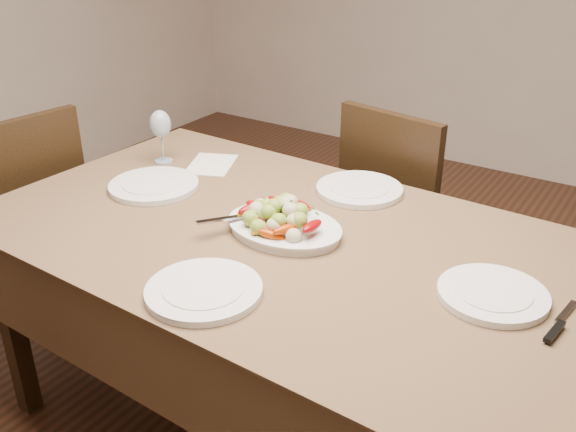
% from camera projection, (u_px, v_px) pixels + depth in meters
% --- Properties ---
extents(dining_table, '(1.88, 1.10, 0.76)m').
position_uv_depth(dining_table, '(288.00, 343.00, 1.99)').
color(dining_table, brown).
rests_on(dining_table, ground).
extents(chair_far, '(0.49, 0.49, 0.95)m').
position_uv_depth(chair_far, '(411.00, 218.00, 2.56)').
color(chair_far, black).
rests_on(chair_far, ground).
extents(chair_left, '(0.47, 0.47, 0.95)m').
position_uv_depth(chair_left, '(16.00, 227.00, 2.49)').
color(chair_left, black).
rests_on(chair_left, ground).
extents(serving_platter, '(0.35, 0.26, 0.02)m').
position_uv_depth(serving_platter, '(284.00, 229.00, 1.83)').
color(serving_platter, white).
rests_on(serving_platter, dining_table).
extents(roasted_vegetables, '(0.28, 0.20, 0.09)m').
position_uv_depth(roasted_vegetables, '(284.00, 211.00, 1.81)').
color(roasted_vegetables, maroon).
rests_on(roasted_vegetables, serving_platter).
extents(serving_spoon, '(0.28, 0.18, 0.03)m').
position_uv_depth(serving_spoon, '(258.00, 216.00, 1.82)').
color(serving_spoon, '#9EA0A8').
rests_on(serving_spoon, serving_platter).
extents(plate_left, '(0.29, 0.29, 0.02)m').
position_uv_depth(plate_left, '(154.00, 186.00, 2.12)').
color(plate_left, white).
rests_on(plate_left, dining_table).
extents(plate_right, '(0.26, 0.26, 0.02)m').
position_uv_depth(plate_right, '(493.00, 295.00, 1.53)').
color(plate_right, white).
rests_on(plate_right, dining_table).
extents(plate_far, '(0.28, 0.28, 0.02)m').
position_uv_depth(plate_far, '(359.00, 190.00, 2.09)').
color(plate_far, white).
rests_on(plate_far, dining_table).
extents(plate_near, '(0.29, 0.29, 0.02)m').
position_uv_depth(plate_near, '(204.00, 291.00, 1.55)').
color(plate_near, white).
rests_on(plate_near, dining_table).
extents(wine_glass, '(0.08, 0.08, 0.20)m').
position_uv_depth(wine_glass, '(161.00, 135.00, 2.29)').
color(wine_glass, '#8C99A5').
rests_on(wine_glass, dining_table).
extents(menu_card, '(0.22, 0.25, 0.00)m').
position_uv_depth(menu_card, '(211.00, 164.00, 2.31)').
color(menu_card, silver).
rests_on(menu_card, dining_table).
extents(table_knife, '(0.04, 0.20, 0.01)m').
position_uv_depth(table_knife, '(560.00, 324.00, 1.43)').
color(table_knife, '#9EA0A8').
rests_on(table_knife, dining_table).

